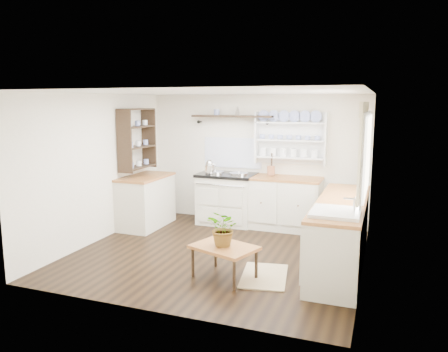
% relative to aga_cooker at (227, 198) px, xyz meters
% --- Properties ---
extents(floor, '(4.00, 3.80, 0.01)m').
position_rel_aga_cooker_xyz_m(floor, '(0.43, -1.57, -0.46)').
color(floor, black).
rests_on(floor, ground).
extents(wall_back, '(4.00, 0.02, 2.30)m').
position_rel_aga_cooker_xyz_m(wall_back, '(0.43, 0.33, 0.69)').
color(wall_back, silver).
rests_on(wall_back, ground).
extents(wall_right, '(0.02, 3.80, 2.30)m').
position_rel_aga_cooker_xyz_m(wall_right, '(2.43, -1.57, 0.69)').
color(wall_right, silver).
rests_on(wall_right, ground).
extents(wall_left, '(0.02, 3.80, 2.30)m').
position_rel_aga_cooker_xyz_m(wall_left, '(-1.57, -1.57, 0.69)').
color(wall_left, silver).
rests_on(wall_left, ground).
extents(ceiling, '(4.00, 3.80, 0.01)m').
position_rel_aga_cooker_xyz_m(ceiling, '(0.43, -1.57, 1.84)').
color(ceiling, white).
rests_on(ceiling, wall_back).
extents(window, '(0.08, 1.55, 1.22)m').
position_rel_aga_cooker_xyz_m(window, '(2.38, -1.42, 1.10)').
color(window, white).
rests_on(window, wall_right).
extents(aga_cooker, '(1.02, 0.71, 0.94)m').
position_rel_aga_cooker_xyz_m(aga_cooker, '(0.00, 0.00, 0.00)').
color(aga_cooker, beige).
rests_on(aga_cooker, floor).
extents(back_cabinets, '(1.27, 0.63, 0.90)m').
position_rel_aga_cooker_xyz_m(back_cabinets, '(1.03, 0.03, -0.00)').
color(back_cabinets, beige).
rests_on(back_cabinets, floor).
extents(right_cabinets, '(0.62, 2.43, 0.90)m').
position_rel_aga_cooker_xyz_m(right_cabinets, '(2.13, -1.47, -0.00)').
color(right_cabinets, beige).
rests_on(right_cabinets, floor).
extents(belfast_sink, '(0.55, 0.60, 0.45)m').
position_rel_aga_cooker_xyz_m(belfast_sink, '(2.13, -2.22, 0.34)').
color(belfast_sink, white).
rests_on(belfast_sink, right_cabinets).
extents(left_cabinets, '(0.62, 1.13, 0.90)m').
position_rel_aga_cooker_xyz_m(left_cabinets, '(-1.27, -0.67, -0.00)').
color(left_cabinets, beige).
rests_on(left_cabinets, floor).
extents(plate_rack, '(1.20, 0.22, 0.90)m').
position_rel_aga_cooker_xyz_m(plate_rack, '(1.08, 0.29, 1.09)').
color(plate_rack, white).
rests_on(plate_rack, wall_back).
extents(high_shelf, '(1.50, 0.29, 0.16)m').
position_rel_aga_cooker_xyz_m(high_shelf, '(0.03, 0.21, 1.44)').
color(high_shelf, black).
rests_on(high_shelf, wall_back).
extents(left_shelving, '(0.28, 0.80, 1.05)m').
position_rel_aga_cooker_xyz_m(left_shelving, '(-1.41, -0.67, 1.09)').
color(left_shelving, black).
rests_on(left_shelving, wall_left).
extents(kettle, '(0.18, 0.18, 0.22)m').
position_rel_aga_cooker_xyz_m(kettle, '(-0.28, -0.12, 0.58)').
color(kettle, silver).
rests_on(kettle, aga_cooker).
extents(utensil_crock, '(0.13, 0.13, 0.16)m').
position_rel_aga_cooker_xyz_m(utensil_crock, '(0.78, 0.11, 0.53)').
color(utensil_crock, '#935636').
rests_on(utensil_crock, back_cabinets).
extents(center_table, '(0.90, 0.76, 0.41)m').
position_rel_aga_cooker_xyz_m(center_table, '(0.83, -2.37, -0.10)').
color(center_table, brown).
rests_on(center_table, floor).
extents(potted_plant, '(0.51, 0.48, 0.45)m').
position_rel_aga_cooker_xyz_m(potted_plant, '(0.83, -2.37, 0.17)').
color(potted_plant, '#3F7233').
rests_on(potted_plant, center_table).
extents(floor_rug, '(0.68, 0.93, 0.02)m').
position_rel_aga_cooker_xyz_m(floor_rug, '(1.29, -2.17, -0.46)').
color(floor_rug, '#86714E').
rests_on(floor_rug, floor).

